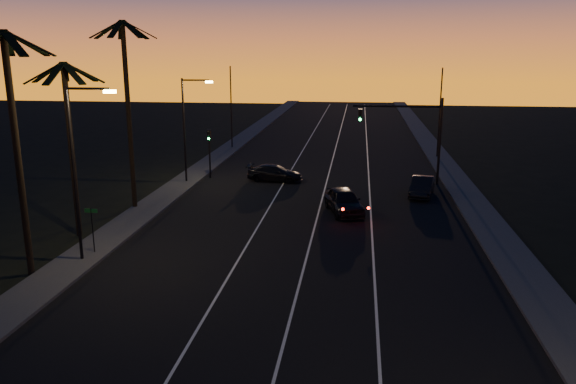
# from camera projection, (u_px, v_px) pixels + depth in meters

# --- Properties ---
(road) EXTENTS (20.00, 170.00, 0.01)m
(road) POSITION_uv_depth(u_px,v_px,m) (310.00, 215.00, 37.36)
(road) COLOR black
(road) RESTS_ON ground
(sidewalk_left) EXTENTS (2.40, 170.00, 0.16)m
(sidewalk_left) POSITION_uv_depth(u_px,v_px,m) (149.00, 208.00, 38.72)
(sidewalk_left) COLOR #333230
(sidewalk_left) RESTS_ON ground
(sidewalk_right) EXTENTS (2.40, 170.00, 0.16)m
(sidewalk_right) POSITION_uv_depth(u_px,v_px,m) (484.00, 220.00, 35.97)
(sidewalk_right) COLOR #333230
(sidewalk_right) RESTS_ON ground
(lane_stripe_left) EXTENTS (0.12, 160.00, 0.01)m
(lane_stripe_left) POSITION_uv_depth(u_px,v_px,m) (266.00, 213.00, 37.73)
(lane_stripe_left) COLOR silver
(lane_stripe_left) RESTS_ON road
(lane_stripe_mid) EXTENTS (0.12, 160.00, 0.01)m
(lane_stripe_mid) POSITION_uv_depth(u_px,v_px,m) (318.00, 215.00, 37.30)
(lane_stripe_mid) COLOR silver
(lane_stripe_mid) RESTS_ON road
(lane_stripe_right) EXTENTS (0.12, 160.00, 0.01)m
(lane_stripe_right) POSITION_uv_depth(u_px,v_px,m) (371.00, 217.00, 36.87)
(lane_stripe_right) COLOR silver
(lane_stripe_right) RESTS_ON road
(palm_near) EXTENTS (4.25, 4.16, 11.53)m
(palm_near) POSITION_uv_depth(u_px,v_px,m) (15.00, 130.00, 25.64)
(palm_near) COLOR black
(palm_near) RESTS_ON ground
(palm_mid) EXTENTS (4.25, 4.16, 10.03)m
(palm_mid) POSITION_uv_depth(u_px,v_px,m) (70.00, 130.00, 31.68)
(palm_mid) COLOR black
(palm_mid) RESTS_ON ground
(palm_far) EXTENTS (4.25, 4.16, 12.53)m
(palm_far) POSITION_uv_depth(u_px,v_px,m) (127.00, 97.00, 37.00)
(palm_far) COLOR black
(palm_far) RESTS_ON ground
(streetlight_left_near) EXTENTS (2.55, 0.26, 9.00)m
(streetlight_left_near) POSITION_uv_depth(u_px,v_px,m) (79.00, 161.00, 27.76)
(streetlight_left_near) COLOR black
(streetlight_left_near) RESTS_ON ground
(streetlight_left_far) EXTENTS (2.55, 0.26, 8.50)m
(streetlight_left_far) POSITION_uv_depth(u_px,v_px,m) (188.00, 122.00, 45.13)
(streetlight_left_far) COLOR black
(streetlight_left_far) RESTS_ON ground
(street_sign) EXTENTS (0.70, 0.06, 2.60)m
(street_sign) POSITION_uv_depth(u_px,v_px,m) (92.00, 225.00, 29.63)
(street_sign) COLOR black
(street_sign) RESTS_ON ground
(signal_mast) EXTENTS (7.10, 0.41, 7.00)m
(signal_mast) POSITION_uv_depth(u_px,v_px,m) (411.00, 126.00, 44.93)
(signal_mast) COLOR black
(signal_mast) RESTS_ON ground
(signal_post) EXTENTS (0.28, 0.37, 4.20)m
(signal_post) POSITION_uv_depth(u_px,v_px,m) (209.00, 145.00, 47.42)
(signal_post) COLOR black
(signal_post) RESTS_ON ground
(far_pole_left) EXTENTS (0.14, 0.14, 9.00)m
(far_pole_left) POSITION_uv_depth(u_px,v_px,m) (231.00, 108.00, 61.66)
(far_pole_left) COLOR black
(far_pole_left) RESTS_ON ground
(far_pole_right) EXTENTS (0.14, 0.14, 9.00)m
(far_pole_right) POSITION_uv_depth(u_px,v_px,m) (440.00, 114.00, 56.08)
(far_pole_right) COLOR black
(far_pole_right) RESTS_ON ground
(lead_car) EXTENTS (3.29, 5.67, 1.64)m
(lead_car) POSITION_uv_depth(u_px,v_px,m) (344.00, 201.00, 37.60)
(lead_car) COLOR black
(lead_car) RESTS_ON road
(right_car) EXTENTS (2.36, 4.56, 1.43)m
(right_car) POSITION_uv_depth(u_px,v_px,m) (422.00, 187.00, 42.00)
(right_car) COLOR black
(right_car) RESTS_ON road
(cross_car) EXTENTS (4.79, 2.32, 1.34)m
(cross_car) POSITION_uv_depth(u_px,v_px,m) (275.00, 173.00, 46.84)
(cross_car) COLOR black
(cross_car) RESTS_ON road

